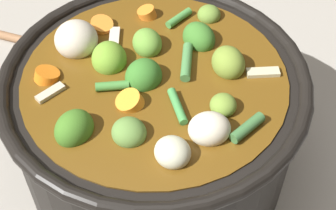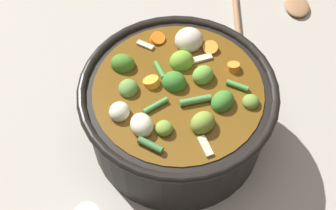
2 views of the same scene
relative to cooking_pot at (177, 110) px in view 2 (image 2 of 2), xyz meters
name	(u,v)px [view 2 (image 2 of 2)]	position (x,y,z in m)	size (l,w,h in m)	color
ground_plane	(177,133)	(0.00, 0.00, -0.08)	(1.10, 1.10, 0.00)	#9E998E
cooking_pot	(177,110)	(0.00, 0.00, 0.00)	(0.33, 0.33, 0.17)	black
wooden_spoon	(272,6)	(0.23, 0.33, -0.07)	(0.18, 0.25, 0.01)	#936744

